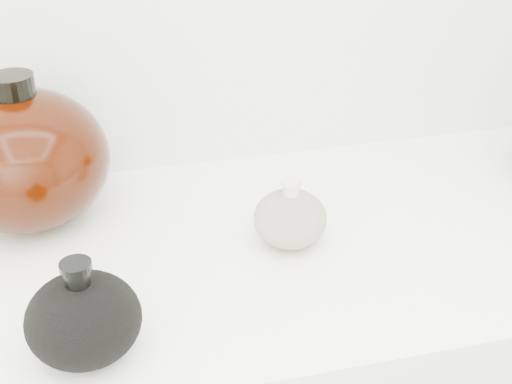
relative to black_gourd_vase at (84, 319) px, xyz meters
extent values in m
cube|color=white|center=(0.24, 0.16, -0.06)|extent=(1.20, 0.50, 0.03)
ellipsoid|color=black|center=(0.00, 0.00, 0.00)|extent=(0.16, 0.16, 0.09)
cylinder|color=black|center=(0.00, 0.00, 0.05)|extent=(0.03, 0.03, 0.03)
cylinder|color=black|center=(0.00, 0.00, 0.07)|extent=(0.04, 0.04, 0.01)
ellipsoid|color=beige|center=(0.27, 0.15, -0.01)|extent=(0.10, 0.10, 0.08)
cylinder|color=beige|center=(0.27, 0.15, 0.03)|extent=(0.02, 0.02, 0.02)
cylinder|color=beige|center=(0.27, 0.15, 0.04)|extent=(0.03, 0.03, 0.01)
ellipsoid|color=black|center=(-0.06, 0.29, 0.05)|extent=(0.27, 0.27, 0.19)
cylinder|color=black|center=(-0.06, 0.29, 0.15)|extent=(0.07, 0.07, 0.04)
camera|label=1|loc=(0.03, -0.60, 0.48)|focal=50.00mm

